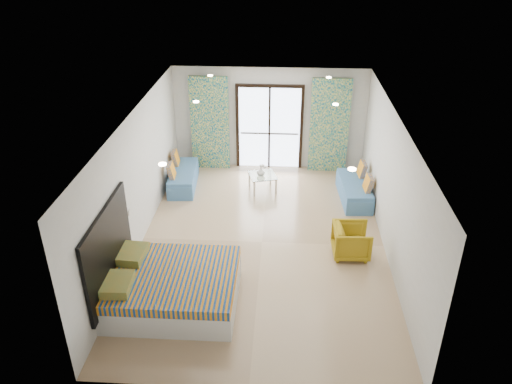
# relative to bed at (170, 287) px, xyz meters

# --- Properties ---
(floor) EXTENTS (5.00, 7.50, 0.01)m
(floor) POSITION_rel_bed_xyz_m (1.48, 1.97, -0.32)
(floor) COLOR #A28361
(floor) RESTS_ON ground
(ceiling) EXTENTS (5.00, 7.50, 0.01)m
(ceiling) POSITION_rel_bed_xyz_m (1.48, 1.97, 2.38)
(ceiling) COLOR silver
(ceiling) RESTS_ON ground
(wall_back) EXTENTS (5.00, 0.01, 2.70)m
(wall_back) POSITION_rel_bed_xyz_m (1.48, 5.72, 1.03)
(wall_back) COLOR silver
(wall_back) RESTS_ON ground
(wall_front) EXTENTS (5.00, 0.01, 2.70)m
(wall_front) POSITION_rel_bed_xyz_m (1.48, -1.78, 1.03)
(wall_front) COLOR silver
(wall_front) RESTS_ON ground
(wall_left) EXTENTS (0.01, 7.50, 2.70)m
(wall_left) POSITION_rel_bed_xyz_m (-1.02, 1.97, 1.03)
(wall_left) COLOR silver
(wall_left) RESTS_ON ground
(wall_right) EXTENTS (0.01, 7.50, 2.70)m
(wall_right) POSITION_rel_bed_xyz_m (3.98, 1.97, 1.03)
(wall_right) COLOR silver
(wall_right) RESTS_ON ground
(balcony_door) EXTENTS (1.76, 0.08, 2.28)m
(balcony_door) POSITION_rel_bed_xyz_m (1.48, 5.69, 0.94)
(balcony_door) COLOR black
(balcony_door) RESTS_ON floor
(balcony_rail) EXTENTS (1.52, 0.03, 0.04)m
(balcony_rail) POSITION_rel_bed_xyz_m (1.48, 5.70, 0.63)
(balcony_rail) COLOR #595451
(balcony_rail) RESTS_ON balcony_door
(curtain_left) EXTENTS (1.00, 0.10, 2.50)m
(curtain_left) POSITION_rel_bed_xyz_m (-0.07, 5.54, 0.93)
(curtain_left) COLOR silver
(curtain_left) RESTS_ON floor
(curtain_right) EXTENTS (1.00, 0.10, 2.50)m
(curtain_right) POSITION_rel_bed_xyz_m (3.03, 5.54, 0.93)
(curtain_right) COLOR silver
(curtain_right) RESTS_ON floor
(downlight_a) EXTENTS (0.12, 0.12, 0.02)m
(downlight_a) POSITION_rel_bed_xyz_m (0.08, -0.03, 2.35)
(downlight_a) COLOR #FFE0B2
(downlight_a) RESTS_ON ceiling
(downlight_b) EXTENTS (0.12, 0.12, 0.02)m
(downlight_b) POSITION_rel_bed_xyz_m (2.88, -0.03, 2.35)
(downlight_b) COLOR #FFE0B2
(downlight_b) RESTS_ON ceiling
(downlight_c) EXTENTS (0.12, 0.12, 0.02)m
(downlight_c) POSITION_rel_bed_xyz_m (0.08, 2.97, 2.35)
(downlight_c) COLOR #FFE0B2
(downlight_c) RESTS_ON ceiling
(downlight_d) EXTENTS (0.12, 0.12, 0.02)m
(downlight_d) POSITION_rel_bed_xyz_m (2.88, 2.97, 2.35)
(downlight_d) COLOR #FFE0B2
(downlight_d) RESTS_ON ceiling
(downlight_e) EXTENTS (0.12, 0.12, 0.02)m
(downlight_e) POSITION_rel_bed_xyz_m (0.08, 4.97, 2.35)
(downlight_e) COLOR #FFE0B2
(downlight_e) RESTS_ON ceiling
(downlight_f) EXTENTS (0.12, 0.12, 0.02)m
(downlight_f) POSITION_rel_bed_xyz_m (2.88, 4.97, 2.35)
(downlight_f) COLOR #FFE0B2
(downlight_f) RESTS_ON ceiling
(headboard) EXTENTS (0.06, 2.10, 1.50)m
(headboard) POSITION_rel_bed_xyz_m (-0.98, 0.00, 0.73)
(headboard) COLOR black
(headboard) RESTS_ON floor
(switch_plate) EXTENTS (0.02, 0.10, 0.10)m
(switch_plate) POSITION_rel_bed_xyz_m (-0.99, 1.25, 0.73)
(switch_plate) COLOR silver
(switch_plate) RESTS_ON wall_left
(bed) EXTENTS (2.22, 1.81, 0.77)m
(bed) POSITION_rel_bed_xyz_m (0.00, 0.00, 0.00)
(bed) COLOR silver
(bed) RESTS_ON floor
(daybed_left) EXTENTS (0.74, 1.64, 0.79)m
(daybed_left) POSITION_rel_bed_xyz_m (-0.63, 4.38, -0.08)
(daybed_left) COLOR teal
(daybed_left) RESTS_ON floor
(daybed_right) EXTENTS (0.73, 1.65, 0.80)m
(daybed_right) POSITION_rel_bed_xyz_m (3.59, 3.95, -0.07)
(daybed_right) COLOR teal
(daybed_right) RESTS_ON floor
(coffee_table) EXTENTS (0.78, 0.78, 0.72)m
(coffee_table) POSITION_rel_bed_xyz_m (1.38, 4.29, 0.05)
(coffee_table) COLOR silver
(coffee_table) RESTS_ON floor
(vase) EXTENTS (0.24, 0.25, 0.21)m
(vase) POSITION_rel_bed_xyz_m (1.33, 4.26, 0.20)
(vase) COLOR white
(vase) RESTS_ON coffee_table
(armchair) EXTENTS (0.68, 0.72, 0.72)m
(armchair) POSITION_rel_bed_xyz_m (3.26, 1.63, 0.04)
(armchair) COLOR #A88615
(armchair) RESTS_ON floor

